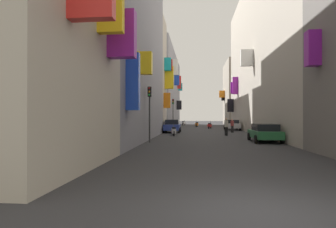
% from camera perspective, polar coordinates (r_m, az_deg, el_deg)
% --- Properties ---
extents(ground_plane, '(140.00, 140.00, 0.00)m').
position_cam_1_polar(ground_plane, '(36.05, 7.61, -3.48)').
color(ground_plane, '#2D2D30').
extents(building_left_near, '(7.37, 7.79, 12.46)m').
position_cam_1_polar(building_left_near, '(12.69, -28.63, 19.28)').
color(building_left_near, '#BCB29E').
rests_on(building_left_near, ground).
extents(building_left_mid_a, '(6.97, 18.25, 16.01)m').
position_cam_1_polar(building_left_mid_a, '(24.61, -10.81, 13.83)').
color(building_left_mid_a, gray).
rests_on(building_left_mid_a, ground).
extents(building_left_mid_b, '(7.07, 4.21, 13.73)m').
position_cam_1_polar(building_left_mid_b, '(35.12, -5.50, 7.66)').
color(building_left_mid_b, '#B2A899').
rests_on(building_left_mid_b, ground).
extents(building_left_far, '(7.25, 27.37, 13.45)m').
position_cam_1_polar(building_left_far, '(52.94, -1.72, 4.81)').
color(building_left_far, gray).
rests_on(building_left_far, ground).
extents(building_right_mid_a, '(7.36, 33.67, 18.61)m').
position_cam_1_polar(building_right_mid_a, '(35.98, 20.80, 11.42)').
color(building_right_mid_a, '#B2A899').
rests_on(building_right_mid_a, ground).
extents(building_right_far, '(7.19, 11.99, 13.13)m').
position_cam_1_polar(building_right_far, '(60.87, 14.38, 3.99)').
color(building_right_far, '#9E9384').
rests_on(building_right_far, ground).
extents(parked_car_blue, '(1.92, 3.96, 1.52)m').
position_cam_1_polar(parked_car_blue, '(33.08, 0.88, -2.40)').
color(parked_car_blue, navy).
rests_on(parked_car_blue, ground).
extents(parked_car_green, '(1.98, 4.03, 1.35)m').
position_cam_1_polar(parked_car_green, '(22.49, 18.96, -3.53)').
color(parked_car_green, '#236638').
rests_on(parked_car_green, ground).
extents(parked_car_silver, '(1.95, 4.24, 1.40)m').
position_cam_1_polar(parked_car_silver, '(40.08, 12.81, -2.10)').
color(parked_car_silver, '#B7B7BC').
rests_on(parked_car_silver, ground).
extents(scooter_red, '(0.72, 1.84, 1.13)m').
position_cam_1_polar(scooter_red, '(43.58, 8.44, -2.33)').
color(scooter_red, red).
rests_on(scooter_red, ground).
extents(scooter_orange, '(0.59, 1.76, 1.13)m').
position_cam_1_polar(scooter_orange, '(49.55, 5.84, -2.09)').
color(scooter_orange, orange).
rests_on(scooter_orange, ground).
extents(scooter_white, '(0.74, 1.73, 1.13)m').
position_cam_1_polar(scooter_white, '(57.77, 3.19, -1.85)').
color(scooter_white, silver).
rests_on(scooter_white, ground).
extents(scooter_silver, '(0.58, 1.99, 1.13)m').
position_cam_1_polar(scooter_silver, '(27.96, 1.17, -3.45)').
color(scooter_silver, '#ADADB2').
rests_on(scooter_silver, ground).
extents(pedestrian_crossing, '(0.46, 0.46, 1.77)m').
position_cam_1_polar(pedestrian_crossing, '(28.63, 11.69, -2.52)').
color(pedestrian_crossing, black).
rests_on(pedestrian_crossing, ground).
extents(pedestrian_near_left, '(0.51, 0.51, 1.60)m').
position_cam_1_polar(pedestrian_near_left, '(33.96, 12.85, -2.33)').
color(pedestrian_near_left, black).
rests_on(pedestrian_near_left, ground).
extents(traffic_light_near_corner, '(0.26, 0.34, 4.44)m').
position_cam_1_polar(traffic_light_near_corner, '(41.49, 1.03, 1.09)').
color(traffic_light_near_corner, '#2D2D2D').
rests_on(traffic_light_near_corner, ground).
extents(traffic_light_far_corner, '(0.26, 0.34, 4.12)m').
position_cam_1_polar(traffic_light_far_corner, '(20.85, -3.76, 1.96)').
color(traffic_light_far_corner, '#2D2D2D').
rests_on(traffic_light_far_corner, ground).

